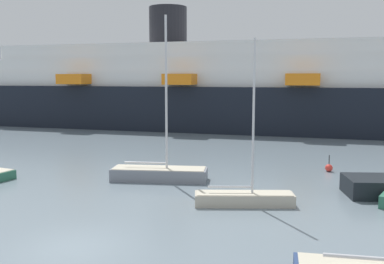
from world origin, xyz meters
The scene contains 5 objects.
ground_plane centered at (0.00, 0.00, 0.00)m, with size 600.00×600.00×0.00m, color slate.
sailboat_0 centered at (5.17, 7.78, 0.46)m, with size 5.29×2.78×8.63m.
sailboat_3 centered at (-1.22, 11.44, 0.54)m, with size 6.42×3.11×10.50m.
channel_buoy_0 centered at (9.13, 17.78, 0.27)m, with size 0.53×0.53×1.18m.
cruise_ship centered at (5.24, 42.11, 5.05)m, with size 100.90×19.37×15.96m.
Camera 1 is at (9.77, -14.07, 6.67)m, focal length 40.74 mm.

